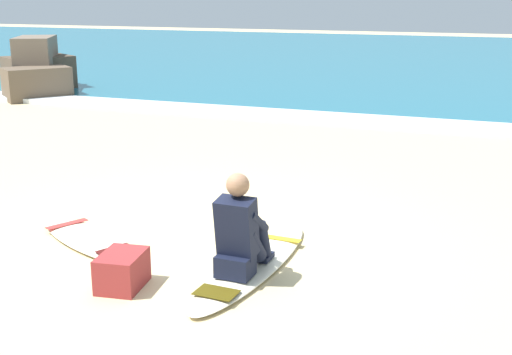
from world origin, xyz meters
TOP-DOWN VIEW (x-y plane):
  - ground_plane at (0.00, 0.00)m, footprint 80.00×80.00m
  - sea at (0.00, 20.97)m, footprint 80.00×28.00m
  - breaking_foam at (0.00, 7.27)m, footprint 80.00×0.90m
  - surfboard_main at (0.85, -0.42)m, footprint 0.65×2.42m
  - surfer_seated at (0.83, -0.69)m, footprint 0.38×0.71m
  - surfboard_spare_near at (-1.02, -0.40)m, footprint 1.82×1.28m
  - rock_outcrop_distant at (-8.47, 8.26)m, footprint 2.52×2.97m
  - beach_bag at (-0.09, -1.24)m, footprint 0.43×0.53m

SIDE VIEW (x-z plane):
  - ground_plane at x=0.00m, z-range 0.00..0.00m
  - surfboard_main at x=0.85m, z-range 0.00..0.07m
  - surfboard_spare_near at x=-1.02m, z-range 0.00..0.07m
  - sea at x=0.00m, z-range 0.00..0.10m
  - breaking_foam at x=0.00m, z-range 0.00..0.11m
  - beach_bag at x=-0.09m, z-range 0.00..0.32m
  - surfer_seated at x=0.83m, z-range -0.04..0.91m
  - rock_outcrop_distant at x=-8.47m, z-range -0.16..1.29m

